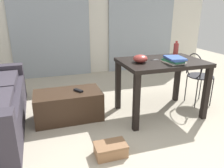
{
  "coord_description": "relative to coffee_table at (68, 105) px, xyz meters",
  "views": [
    {
      "loc": [
        -1.25,
        -1.17,
        1.43
      ],
      "look_at": [
        -0.37,
        1.57,
        0.43
      ],
      "focal_mm": 34.34,
      "sensor_mm": 36.0,
      "label": 1
    }
  ],
  "objects": [
    {
      "name": "book_stack",
      "position": [
        1.33,
        -0.41,
        0.63
      ],
      "size": [
        0.26,
        0.32,
        0.08
      ],
      "color": "silver",
      "rests_on": "craft_table"
    },
    {
      "name": "curtains",
      "position": [
        1.0,
        2.11,
        0.98
      ],
      "size": [
        3.76,
        0.03,
        2.35
      ],
      "color": "#99A3AD",
      "rests_on": "ground"
    },
    {
      "name": "wire_chair",
      "position": [
        1.97,
        -0.12,
        0.32
      ],
      "size": [
        0.39,
        0.4,
        0.82
      ],
      "color": "black",
      "rests_on": "ground"
    },
    {
      "name": "bowl",
      "position": [
        0.93,
        -0.25,
        0.64
      ],
      "size": [
        0.19,
        0.19,
        0.1
      ],
      "primitive_type": "ellipsoid",
      "color": "#9E3833",
      "rests_on": "craft_table"
    },
    {
      "name": "tv_remote_on_table",
      "position": [
        1.04,
        0.01,
        0.6
      ],
      "size": [
        0.08,
        0.18,
        0.02
      ],
      "primitive_type": "cube",
      "rotation": [
        0.0,
        0.0,
        -0.2
      ],
      "color": "#B7B7B2",
      "rests_on": "craft_table"
    },
    {
      "name": "coffee_table",
      "position": [
        0.0,
        0.0,
        0.0
      ],
      "size": [
        0.89,
        0.49,
        0.39
      ],
      "color": "#382619",
      "rests_on": "ground"
    },
    {
      "name": "wall_back",
      "position": [
        1.0,
        2.2,
        1.12
      ],
      "size": [
        5.51,
        0.1,
        2.63
      ],
      "primitive_type": "cube",
      "color": "silver",
      "rests_on": "ground"
    },
    {
      "name": "scissors",
      "position": [
        1.16,
        -0.18,
        0.59
      ],
      "size": [
        0.12,
        0.05,
        0.0
      ],
      "color": "#9EA0A5",
      "rests_on": "craft_table"
    },
    {
      "name": "tv_remote_primary",
      "position": [
        0.14,
        -0.02,
        0.21
      ],
      "size": [
        0.12,
        0.15,
        0.03
      ],
      "primitive_type": "cube",
      "rotation": [
        0.0,
        0.0,
        0.56
      ],
      "color": "black",
      "rests_on": "coffee_table"
    },
    {
      "name": "bottle_near",
      "position": [
        1.54,
        -0.13,
        0.69
      ],
      "size": [
        0.07,
        0.07,
        0.24
      ],
      "color": "#99332D",
      "rests_on": "craft_table"
    },
    {
      "name": "shoebox",
      "position": [
        0.31,
        -0.95,
        -0.13
      ],
      "size": [
        0.33,
        0.21,
        0.13
      ],
      "color": "#996B47",
      "rests_on": "ground"
    },
    {
      "name": "ground_plane",
      "position": [
        1.0,
        -0.08,
        -0.19
      ],
      "size": [
        9.02,
        9.02,
        0.0
      ],
      "primitive_type": "plane",
      "color": "#B2A893"
    },
    {
      "name": "craft_table",
      "position": [
        1.26,
        -0.24,
        0.47
      ],
      "size": [
        1.12,
        0.77,
        0.78
      ],
      "color": "black",
      "rests_on": "ground"
    }
  ]
}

